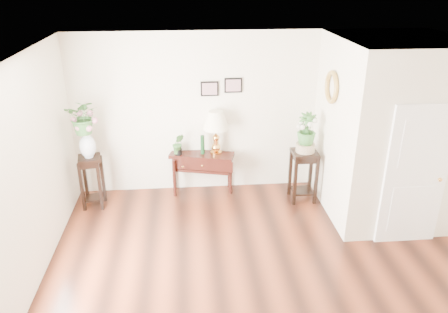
{
  "coord_description": "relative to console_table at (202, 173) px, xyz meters",
  "views": [
    {
      "loc": [
        -1.04,
        -4.42,
        3.74
      ],
      "look_at": [
        -0.53,
        1.3,
        1.23
      ],
      "focal_mm": 35.0,
      "sensor_mm": 36.0,
      "label": 1
    }
  ],
  "objects": [
    {
      "name": "floor",
      "position": [
        0.81,
        -2.57,
        -0.37
      ],
      "size": [
        6.0,
        5.5,
        0.02
      ],
      "primitive_type": "cube",
      "color": "maroon",
      "rests_on": "ground"
    },
    {
      "name": "ceiling",
      "position": [
        0.81,
        -2.57,
        2.43
      ],
      "size": [
        6.0,
        5.5,
        0.02
      ],
      "primitive_type": "cube",
      "color": "white",
      "rests_on": "ground"
    },
    {
      "name": "wall_back",
      "position": [
        0.81,
        0.18,
        1.03
      ],
      "size": [
        6.0,
        0.02,
        2.8
      ],
      "primitive_type": "cube",
      "color": "#ECE3C6",
      "rests_on": "ground"
    },
    {
      "name": "wall_left",
      "position": [
        -2.19,
        -2.57,
        1.03
      ],
      "size": [
        0.02,
        5.5,
        2.8
      ],
      "primitive_type": "cube",
      "color": "#ECE3C6",
      "rests_on": "ground"
    },
    {
      "name": "partition",
      "position": [
        2.91,
        -0.79,
        1.03
      ],
      "size": [
        1.8,
        1.95,
        2.8
      ],
      "primitive_type": "cube",
      "color": "#ECE3C6",
      "rests_on": "floor"
    },
    {
      "name": "door",
      "position": [
        2.91,
        -1.79,
        0.68
      ],
      "size": [
        0.9,
        0.05,
        2.1
      ],
      "primitive_type": "cube",
      "color": "white",
      "rests_on": "floor"
    },
    {
      "name": "art_print_left",
      "position": [
        0.16,
        0.16,
        1.48
      ],
      "size": [
        0.3,
        0.02,
        0.25
      ],
      "primitive_type": "cube",
      "color": "black",
      "rests_on": "wall_back"
    },
    {
      "name": "art_print_right",
      "position": [
        0.56,
        0.16,
        1.53
      ],
      "size": [
        0.3,
        0.02,
        0.25
      ],
      "primitive_type": "cube",
      "color": "black",
      "rests_on": "wall_back"
    },
    {
      "name": "wall_ornament",
      "position": [
        1.97,
        -0.67,
        1.68
      ],
      "size": [
        0.07,
        0.51,
        0.51
      ],
      "primitive_type": "torus",
      "rotation": [
        0.0,
        1.57,
        0.0
      ],
      "color": "gold",
      "rests_on": "partition"
    },
    {
      "name": "console_table",
      "position": [
        0.0,
        0.0,
        0.0
      ],
      "size": [
        1.16,
        0.63,
        0.74
      ],
      "primitive_type": "cube",
      "rotation": [
        0.0,
        0.0,
        -0.25
      ],
      "color": "#34100B",
      "rests_on": "floor"
    },
    {
      "name": "table_lamp",
      "position": [
        0.25,
        0.0,
        0.72
      ],
      "size": [
        0.51,
        0.51,
        0.78
      ],
      "primitive_type": "cube",
      "rotation": [
        0.0,
        0.0,
        0.17
      ],
      "color": "gold",
      "rests_on": "console_table"
    },
    {
      "name": "green_vase",
      "position": [
        0.02,
        0.0,
        0.54
      ],
      "size": [
        0.09,
        0.09,
        0.34
      ],
      "primitive_type": "cylinder",
      "rotation": [
        0.0,
        0.0,
        -0.26
      ],
      "color": "#113618",
      "rests_on": "console_table"
    },
    {
      "name": "potted_plant",
      "position": [
        -0.4,
        0.0,
        0.55
      ],
      "size": [
        0.21,
        0.17,
        0.37
      ],
      "primitive_type": "imported",
      "rotation": [
        0.0,
        0.0,
        0.03
      ],
      "color": "#377031",
      "rests_on": "console_table"
    },
    {
      "name": "plant_stand_a",
      "position": [
        -1.84,
        -0.35,
        0.08
      ],
      "size": [
        0.41,
        0.41,
        0.9
      ],
      "primitive_type": "cube",
      "rotation": [
        0.0,
        0.0,
        0.19
      ],
      "color": "black",
      "rests_on": "floor"
    },
    {
      "name": "porcelain_vase",
      "position": [
        -1.84,
        -0.35,
        0.76
      ],
      "size": [
        0.28,
        0.28,
        0.45
      ],
      "primitive_type": null,
      "rotation": [
        0.0,
        0.0,
        0.08
      ],
      "color": "white",
      "rests_on": "plant_stand_a"
    },
    {
      "name": "lily_arrangement",
      "position": [
        -1.84,
        -0.35,
        1.22
      ],
      "size": [
        0.56,
        0.49,
        0.57
      ],
      "primitive_type": "imported",
      "rotation": [
        0.0,
        0.0,
        -0.1
      ],
      "color": "#377031",
      "rests_on": "porcelain_vase"
    },
    {
      "name": "plant_stand_b",
      "position": [
        1.71,
        -0.43,
        0.08
      ],
      "size": [
        0.42,
        0.42,
        0.9
      ],
      "primitive_type": "cube",
      "rotation": [
        0.0,
        0.0,
        0.0
      ],
      "color": "black",
      "rests_on": "floor"
    },
    {
      "name": "ceramic_bowl",
      "position": [
        1.71,
        -0.43,
        0.61
      ],
      "size": [
        0.37,
        0.37,
        0.14
      ],
      "primitive_type": "cylinder",
      "rotation": [
        0.0,
        0.0,
        0.16
      ],
      "color": "#BBA58E",
      "rests_on": "plant_stand_b"
    },
    {
      "name": "narcissus",
      "position": [
        1.71,
        -0.43,
        0.92
      ],
      "size": [
        0.35,
        0.35,
        0.55
      ],
      "primitive_type": "imported",
      "rotation": [
        0.0,
        0.0,
        -0.15
      ],
      "color": "#377031",
      "rests_on": "ceramic_bowl"
    }
  ]
}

